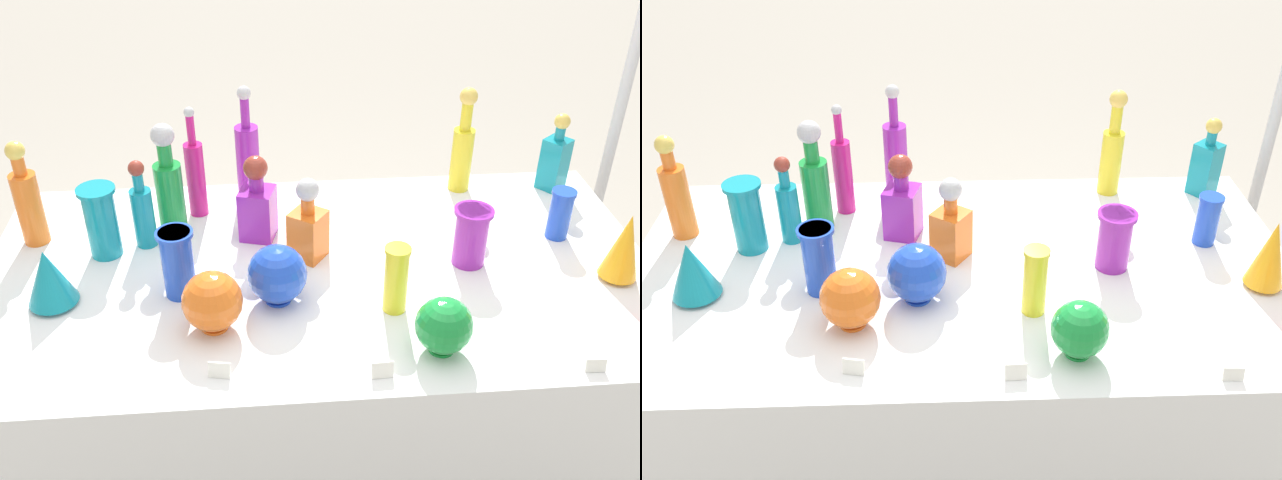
% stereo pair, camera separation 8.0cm
% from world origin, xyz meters
% --- Properties ---
extents(ground_plane, '(40.00, 40.00, 0.00)m').
position_xyz_m(ground_plane, '(0.00, 0.00, 0.00)').
color(ground_plane, '#A0998C').
extents(display_table, '(2.05, 1.10, 0.76)m').
position_xyz_m(display_table, '(0.00, -0.04, 0.70)').
color(display_table, white).
rests_on(display_table, ground).
extents(tall_bottle_0, '(0.08, 0.08, 0.41)m').
position_xyz_m(tall_bottle_0, '(-0.21, 0.46, 0.92)').
color(tall_bottle_0, purple).
rests_on(tall_bottle_0, display_table).
extents(tall_bottle_1, '(0.07, 0.07, 0.30)m').
position_xyz_m(tall_bottle_1, '(-0.54, 0.18, 0.88)').
color(tall_bottle_1, teal).
rests_on(tall_bottle_1, display_table).
extents(tall_bottle_2, '(0.09, 0.09, 0.38)m').
position_xyz_m(tall_bottle_2, '(-0.46, 0.25, 0.93)').
color(tall_bottle_2, '#198C38').
rests_on(tall_bottle_2, display_table).
extents(tall_bottle_3, '(0.08, 0.08, 0.35)m').
position_xyz_m(tall_bottle_3, '(-0.90, 0.22, 0.91)').
color(tall_bottle_3, orange).
rests_on(tall_bottle_3, display_table).
extents(tall_bottle_4, '(0.06, 0.06, 0.39)m').
position_xyz_m(tall_bottle_4, '(-0.39, 0.36, 0.91)').
color(tall_bottle_4, '#C61972').
rests_on(tall_bottle_4, display_table).
extents(tall_bottle_5, '(0.07, 0.07, 0.38)m').
position_xyz_m(tall_bottle_5, '(0.54, 0.45, 0.92)').
color(tall_bottle_5, yellow).
rests_on(tall_bottle_5, display_table).
extents(square_decanter_0, '(0.13, 0.13, 0.29)m').
position_xyz_m(square_decanter_0, '(-0.18, 0.19, 0.88)').
color(square_decanter_0, purple).
rests_on(square_decanter_0, display_table).
extents(square_decanter_1, '(0.11, 0.11, 0.29)m').
position_xyz_m(square_decanter_1, '(0.88, 0.43, 0.88)').
color(square_decanter_1, teal).
rests_on(square_decanter_1, display_table).
extents(square_decanter_2, '(0.14, 0.14, 0.27)m').
position_xyz_m(square_decanter_2, '(-0.03, 0.07, 0.87)').
color(square_decanter_2, orange).
rests_on(square_decanter_2, display_table).
extents(slender_vase_0, '(0.07, 0.07, 0.21)m').
position_xyz_m(slender_vase_0, '(0.19, -0.22, 0.87)').
color(slender_vase_0, yellow).
rests_on(slender_vase_0, display_table).
extents(slender_vase_1, '(0.12, 0.12, 0.23)m').
position_xyz_m(slender_vase_1, '(-0.66, 0.13, 0.88)').
color(slender_vase_1, teal).
rests_on(slender_vase_1, display_table).
extents(slender_vase_2, '(0.12, 0.12, 0.19)m').
position_xyz_m(slender_vase_2, '(0.46, -0.01, 0.86)').
color(slender_vase_2, purple).
rests_on(slender_vase_2, display_table).
extents(slender_vase_3, '(0.08, 0.08, 0.17)m').
position_xyz_m(slender_vase_3, '(0.78, 0.11, 0.85)').
color(slender_vase_3, blue).
rests_on(slender_vase_3, display_table).
extents(slender_vase_4, '(0.11, 0.11, 0.21)m').
position_xyz_m(slender_vase_4, '(-0.41, -0.09, 0.87)').
color(slender_vase_4, blue).
rests_on(slender_vase_4, display_table).
extents(fluted_vase_0, '(0.14, 0.14, 0.18)m').
position_xyz_m(fluted_vase_0, '(-0.77, -0.11, 0.85)').
color(fluted_vase_0, teal).
rests_on(fluted_vase_0, display_table).
extents(fluted_vase_1, '(0.11, 0.11, 0.22)m').
position_xyz_m(fluted_vase_1, '(0.88, -0.13, 0.87)').
color(fluted_vase_1, orange).
rests_on(fluted_vase_1, display_table).
extents(round_bowl_0, '(0.15, 0.15, 0.16)m').
position_xyz_m(round_bowl_0, '(0.29, -0.40, 0.84)').
color(round_bowl_0, '#198C38').
rests_on(round_bowl_0, display_table).
extents(round_bowl_1, '(0.16, 0.16, 0.17)m').
position_xyz_m(round_bowl_1, '(-0.31, -0.26, 0.85)').
color(round_bowl_1, orange).
rests_on(round_bowl_1, display_table).
extents(round_bowl_2, '(0.17, 0.17, 0.18)m').
position_xyz_m(round_bowl_2, '(-0.13, -0.15, 0.85)').
color(round_bowl_2, blue).
rests_on(round_bowl_2, display_table).
extents(price_tag_left, '(0.05, 0.02, 0.04)m').
position_xyz_m(price_tag_left, '(0.66, -0.51, 0.78)').
color(price_tag_left, white).
rests_on(price_tag_left, display_table).
extents(price_tag_center, '(0.06, 0.02, 0.04)m').
position_xyz_m(price_tag_center, '(-0.29, -0.45, 0.78)').
color(price_tag_center, white).
rests_on(price_tag_center, display_table).
extents(price_tag_right, '(0.06, 0.02, 0.05)m').
position_xyz_m(price_tag_right, '(0.12, -0.48, 0.78)').
color(price_tag_right, white).
rests_on(price_tag_right, display_table).
extents(canopy_pole, '(0.18, 0.18, 2.51)m').
position_xyz_m(canopy_pole, '(1.18, 0.63, 1.00)').
color(canopy_pole, silver).
rests_on(canopy_pole, ground).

